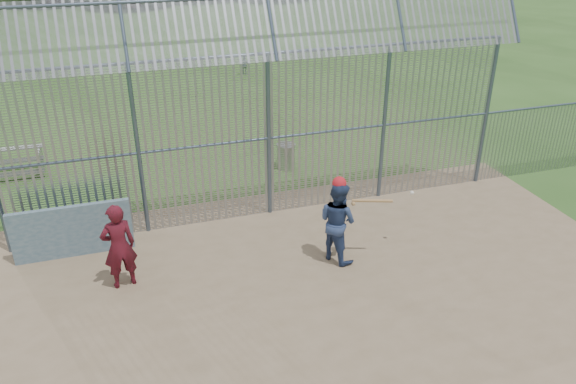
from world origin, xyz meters
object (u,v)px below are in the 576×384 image
object	(u,v)px
dugout_wall	(72,231)
trash_can	(286,156)
onlooker	(119,246)
batter	(338,221)

from	to	relation	value
dugout_wall	trash_can	size ratio (longest dim) A/B	3.05
dugout_wall	onlooker	xyz separation A→B (m)	(0.95, -1.45, 0.31)
batter	onlooker	size ratio (longest dim) A/B	1.00
dugout_wall	batter	xyz separation A→B (m)	(5.41, -1.83, 0.31)
onlooker	trash_can	bearing A→B (deg)	-149.09
dugout_wall	trash_can	xyz separation A→B (m)	(5.81, 3.10, -0.24)
onlooker	trash_can	distance (m)	6.68
batter	trash_can	distance (m)	4.97
trash_can	batter	bearing A→B (deg)	-94.66
onlooker	trash_can	xyz separation A→B (m)	(4.86, 4.55, -0.55)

